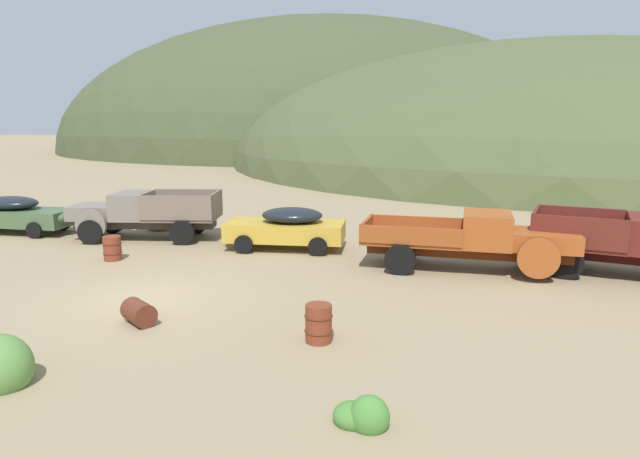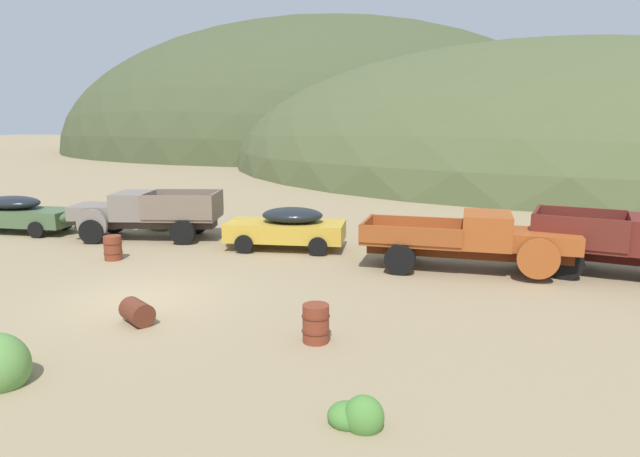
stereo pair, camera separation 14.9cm
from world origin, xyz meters
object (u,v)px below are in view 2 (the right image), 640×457
at_px(oil_drum_spare, 113,248).
at_px(car_weathered_green, 22,214).
at_px(oil_drum_by_truck, 316,323).
at_px(truck_primer_gray, 137,214).
at_px(oil_drum_tipped, 137,312).
at_px(truck_oxide_orange, 482,240).
at_px(car_faded_yellow, 282,227).

bearing_deg(oil_drum_spare, car_weathered_green, 155.60).
height_order(car_weathered_green, oil_drum_by_truck, car_weathered_green).
xyz_separation_m(car_weathered_green, truck_primer_gray, (5.49, 0.27, 0.20)).
bearing_deg(oil_drum_by_truck, oil_drum_tipped, -178.69).
xyz_separation_m(truck_oxide_orange, oil_drum_by_truck, (-3.45, -6.91, -0.59)).
bearing_deg(oil_drum_spare, oil_drum_by_truck, -29.68).
xyz_separation_m(truck_primer_gray, oil_drum_by_truck, (9.96, -8.30, -0.59)).
bearing_deg(car_faded_yellow, car_weathered_green, -7.00).
bearing_deg(truck_oxide_orange, oil_drum_spare, -171.65).
height_order(truck_oxide_orange, oil_drum_by_truck, truck_oxide_orange).
distance_m(truck_primer_gray, oil_drum_tipped, 10.11).
distance_m(oil_drum_tipped, oil_drum_spare, 6.71).
distance_m(truck_primer_gray, truck_oxide_orange, 13.49).
bearing_deg(oil_drum_spare, oil_drum_tipped, -49.29).
bearing_deg(oil_drum_spare, car_faded_yellow, 32.25).
xyz_separation_m(car_weathered_green, oil_drum_spare, (6.70, -3.04, -0.40)).
distance_m(truck_oxide_orange, oil_drum_by_truck, 7.75).
bearing_deg(oil_drum_tipped, car_weathered_green, 143.74).
relative_size(oil_drum_by_truck, oil_drum_tipped, 0.82).
relative_size(truck_primer_gray, oil_drum_by_truck, 7.35).
bearing_deg(truck_primer_gray, car_weathered_green, -10.95).
xyz_separation_m(truck_oxide_orange, oil_drum_tipped, (-7.82, -7.01, -0.73)).
relative_size(car_weathered_green, truck_oxide_orange, 0.79).
relative_size(car_faded_yellow, oil_drum_by_truck, 5.75).
height_order(car_faded_yellow, oil_drum_by_truck, car_faded_yellow).
relative_size(car_faded_yellow, oil_drum_tipped, 4.73).
distance_m(truck_oxide_orange, oil_drum_tipped, 10.53).
bearing_deg(oil_drum_by_truck, car_weathered_green, 152.55).
height_order(car_weathered_green, car_faded_yellow, same).
bearing_deg(oil_drum_by_truck, oil_drum_spare, 150.32).
relative_size(car_weathered_green, truck_primer_gray, 0.85).
xyz_separation_m(oil_drum_by_truck, oil_drum_spare, (-8.74, 4.98, 0.00)).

